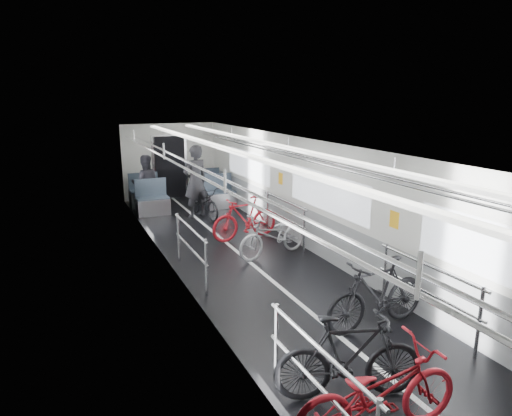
{
  "coord_description": "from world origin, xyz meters",
  "views": [
    {
      "loc": [
        -3.42,
        -7.52,
        3.31
      ],
      "look_at": [
        0.0,
        0.14,
        1.2
      ],
      "focal_mm": 32.0,
      "sensor_mm": 36.0,
      "label": 1
    }
  ],
  "objects_px": {
    "bike_left_mid": "(349,357)",
    "bike_right_mid": "(274,235)",
    "bike_aisle": "(204,202)",
    "bike_right_far": "(245,218)",
    "person_seated": "(146,183)",
    "person_standing": "(195,182)",
    "bike_left_near": "(378,393)",
    "bike_right_near": "(377,294)"
  },
  "relations": [
    {
      "from": "bike_aisle",
      "to": "person_standing",
      "type": "height_order",
      "value": "person_standing"
    },
    {
      "from": "bike_left_near",
      "to": "person_seated",
      "type": "distance_m",
      "value": 10.0
    },
    {
      "from": "bike_right_far",
      "to": "person_seated",
      "type": "xyz_separation_m",
      "value": [
        -1.58,
        3.62,
        0.31
      ]
    },
    {
      "from": "bike_right_far",
      "to": "bike_right_near",
      "type": "bearing_deg",
      "value": -5.04
    },
    {
      "from": "bike_aisle",
      "to": "bike_right_far",
      "type": "bearing_deg",
      "value": -91.03
    },
    {
      "from": "bike_aisle",
      "to": "bike_right_near",
      "type": "bearing_deg",
      "value": -94.82
    },
    {
      "from": "bike_left_mid",
      "to": "person_seated",
      "type": "xyz_separation_m",
      "value": [
        -0.4,
        9.39,
        0.31
      ]
    },
    {
      "from": "bike_left_near",
      "to": "bike_right_mid",
      "type": "xyz_separation_m",
      "value": [
        1.36,
        5.06,
        -0.03
      ]
    },
    {
      "from": "person_seated",
      "to": "bike_aisle",
      "type": "bearing_deg",
      "value": 140.67
    },
    {
      "from": "bike_right_far",
      "to": "person_standing",
      "type": "distance_m",
      "value": 2.44
    },
    {
      "from": "bike_right_far",
      "to": "person_standing",
      "type": "xyz_separation_m",
      "value": [
        -0.47,
        2.34,
        0.49
      ]
    },
    {
      "from": "bike_right_mid",
      "to": "person_standing",
      "type": "bearing_deg",
      "value": 175.42
    },
    {
      "from": "bike_left_mid",
      "to": "bike_right_far",
      "type": "bearing_deg",
      "value": 6.63
    },
    {
      "from": "bike_right_mid",
      "to": "person_seated",
      "type": "bearing_deg",
      "value": -174.64
    },
    {
      "from": "bike_right_mid",
      "to": "bike_aisle",
      "type": "relative_size",
      "value": 1.03
    },
    {
      "from": "bike_left_near",
      "to": "bike_right_near",
      "type": "xyz_separation_m",
      "value": [
        1.38,
        1.76,
        0.05
      ]
    },
    {
      "from": "bike_right_near",
      "to": "bike_right_far",
      "type": "height_order",
      "value": "bike_right_near"
    },
    {
      "from": "bike_right_near",
      "to": "bike_right_mid",
      "type": "relative_size",
      "value": 1.01
    },
    {
      "from": "bike_left_near",
      "to": "person_seated",
      "type": "height_order",
      "value": "person_seated"
    },
    {
      "from": "bike_right_near",
      "to": "person_standing",
      "type": "bearing_deg",
      "value": -177.97
    },
    {
      "from": "bike_left_mid",
      "to": "bike_right_mid",
      "type": "distance_m",
      "value": 4.64
    },
    {
      "from": "bike_right_far",
      "to": "bike_aisle",
      "type": "relative_size",
      "value": 1.0
    },
    {
      "from": "person_standing",
      "to": "person_seated",
      "type": "distance_m",
      "value": 1.7
    },
    {
      "from": "bike_left_mid",
      "to": "bike_right_mid",
      "type": "bearing_deg",
      "value": 2.22
    },
    {
      "from": "bike_right_near",
      "to": "bike_right_mid",
      "type": "height_order",
      "value": "bike_right_near"
    },
    {
      "from": "person_standing",
      "to": "bike_aisle",
      "type": "bearing_deg",
      "value": 136.37
    },
    {
      "from": "bike_left_near",
      "to": "bike_aisle",
      "type": "height_order",
      "value": "bike_left_near"
    },
    {
      "from": "bike_right_near",
      "to": "person_standing",
      "type": "height_order",
      "value": "person_standing"
    },
    {
      "from": "bike_right_mid",
      "to": "bike_left_near",
      "type": "bearing_deg",
      "value": -28.42
    },
    {
      "from": "bike_left_near",
      "to": "bike_right_near",
      "type": "distance_m",
      "value": 2.24
    },
    {
      "from": "bike_left_near",
      "to": "bike_left_mid",
      "type": "relative_size",
      "value": 1.09
    },
    {
      "from": "bike_left_near",
      "to": "bike_right_far",
      "type": "xyz_separation_m",
      "value": [
        1.26,
        6.38,
        0.03
      ]
    },
    {
      "from": "bike_left_mid",
      "to": "person_standing",
      "type": "bearing_deg",
      "value": 13.19
    },
    {
      "from": "bike_aisle",
      "to": "person_seated",
      "type": "bearing_deg",
      "value": 125.29
    },
    {
      "from": "person_seated",
      "to": "bike_right_far",
      "type": "bearing_deg",
      "value": 120.83
    },
    {
      "from": "bike_left_mid",
      "to": "bike_right_near",
      "type": "height_order",
      "value": "bike_right_near"
    },
    {
      "from": "bike_right_near",
      "to": "person_standing",
      "type": "xyz_separation_m",
      "value": [
        -0.59,
        6.96,
        0.47
      ]
    },
    {
      "from": "person_seated",
      "to": "bike_left_mid",
      "type": "bearing_deg",
      "value": 99.67
    },
    {
      "from": "bike_aisle",
      "to": "person_seated",
      "type": "relative_size",
      "value": 1.03
    },
    {
      "from": "bike_right_far",
      "to": "bike_right_mid",
      "type": "bearing_deg",
      "value": -2.35
    },
    {
      "from": "bike_right_mid",
      "to": "bike_right_far",
      "type": "bearing_deg",
      "value": 170.76
    },
    {
      "from": "bike_left_mid",
      "to": "bike_left_near",
      "type": "bearing_deg",
      "value": -169.63
    }
  ]
}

